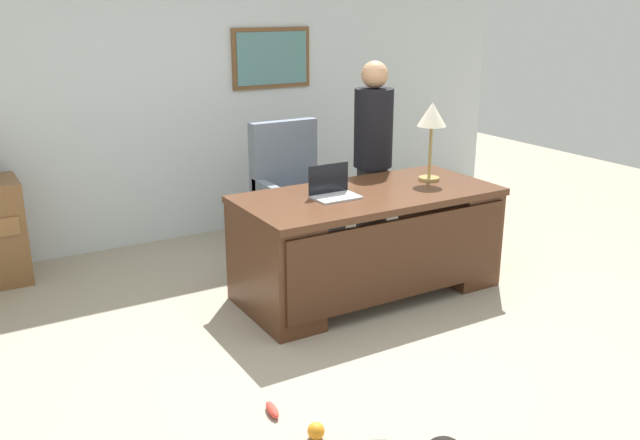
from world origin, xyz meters
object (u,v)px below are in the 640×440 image
Objects in this scene: armchair at (293,198)px; dog_toy_bone at (272,410)px; person_standing at (373,159)px; laptop at (333,189)px; desk at (370,240)px; desk_lamp at (432,119)px; dog_toy_ball at (316,431)px.

armchair is 2.48m from dog_toy_bone.
person_standing is 10.59× the size of dog_toy_bone.
desk is at bearing -11.28° from laptop.
desk_lamp is 2.64m from dog_toy_ball.
desk_lamp is 2.57m from dog_toy_bone.
armchair is at bearing 78.53° from laptop.
laptop is at bearing -141.52° from person_standing.
armchair is 7.35× the size of dog_toy_bone.
armchair is at bearing 58.99° from dog_toy_bone.
person_standing is 18.75× the size of dog_toy_ball.
armchair is 0.76m from person_standing.
laptop reaches higher than dog_toy_bone.
person_standing is 0.71m from desk_lamp.
person_standing reaches higher than dog_toy_bone.
laptop is (-0.29, 0.06, 0.41)m from desk.
desk_lamp is 3.84× the size of dog_toy_bone.
armchair reaches higher than dog_toy_bone.
laptop is 0.53× the size of desk_lamp.
person_standing reaches higher than dog_toy_ball.
laptop is (-0.76, -0.60, -0.01)m from person_standing.
desk is 1.89m from dog_toy_ball.
person_standing is at bearing 43.41° from dog_toy_bone.
dog_toy_bone is (-1.94, -1.14, -1.23)m from desk_lamp.
desk_lamp is (0.69, -0.94, 0.75)m from armchair.
dog_toy_ball is (-1.25, -1.36, -0.38)m from desk.
desk is at bearing 38.13° from dog_toy_bone.
desk_lamp reaches higher than laptop.
dog_toy_bone is (-1.34, -1.05, -0.40)m from desk.
armchair is 1.91× the size of desk_lamp.
desk is at bearing 47.39° from dog_toy_ball.
person_standing reaches higher than armchair.
laptop is at bearing -178.20° from desk_lamp.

